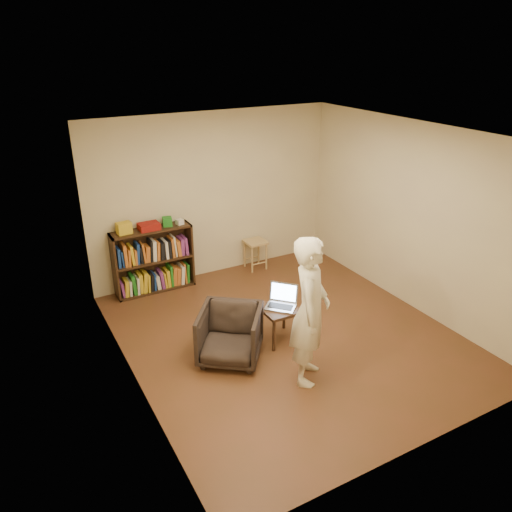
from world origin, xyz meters
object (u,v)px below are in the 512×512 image
bookshelf (153,263)px  side_table (279,313)px  armchair (230,335)px  stool (255,246)px  laptop (282,301)px  person (310,311)px

bookshelf → side_table: size_ratio=2.61×
armchair → stool: bearing=91.6°
bookshelf → stool: bookshelf is taller
armchair → side_table: (0.74, 0.08, 0.05)m
armchair → laptop: laptop is taller
side_table → person: person is taller
stool → laptop: 2.14m
bookshelf → stool: 1.73m
stool → armchair: bearing=-125.4°
side_table → person: bearing=-98.4°
stool → person: bearing=-107.4°
armchair → person: 1.10m
armchair → side_table: armchair is taller
stool → armchair: 2.61m
person → side_table: bearing=31.5°
stool → person: 3.04m
stool → laptop: laptop is taller
stool → side_table: stool is taller
side_table → bookshelf: bearing=114.3°
armchair → laptop: bearing=45.3°
side_table → laptop: bearing=35.2°
side_table → stool: bearing=69.2°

